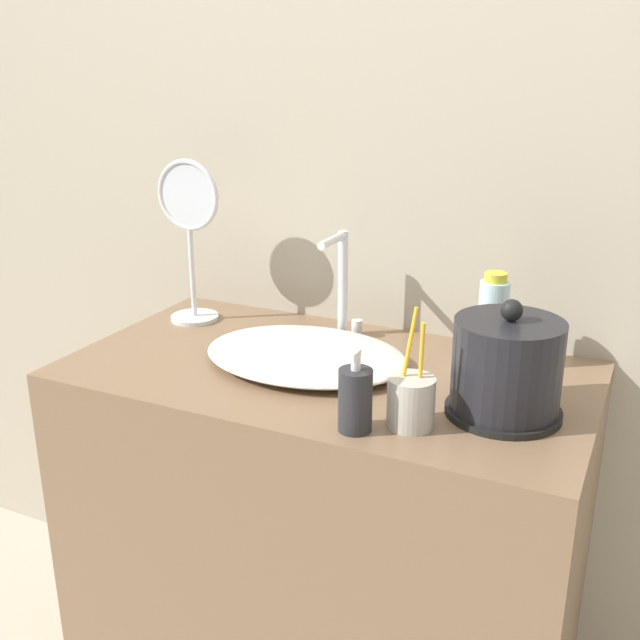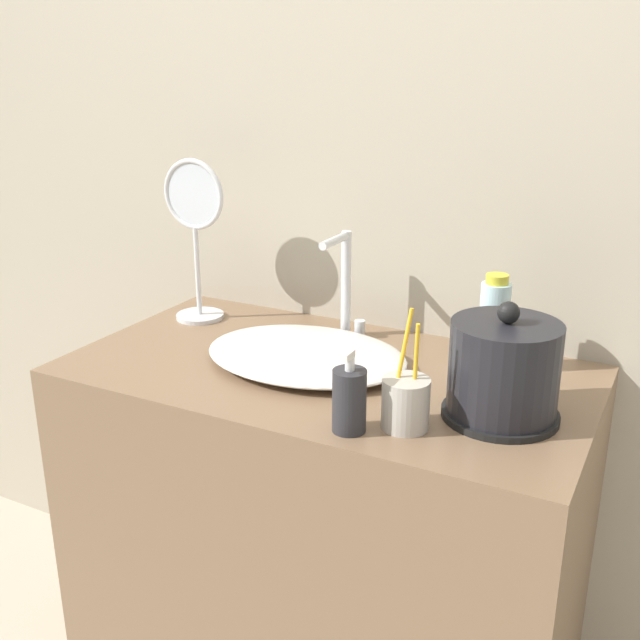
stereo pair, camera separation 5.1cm
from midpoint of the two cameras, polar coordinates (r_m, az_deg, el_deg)
The scene contains 9 objects.
wall_back at distance 1.67m, azimuth 4.15°, elevation 13.69°, with size 6.00×0.04×2.60m.
vanity_counter at distance 1.72m, azimuth -0.41°, elevation -17.27°, with size 1.04×0.56×0.88m.
sink_basin at distance 1.52m, azimuth -2.06°, elevation -2.64°, with size 0.42×0.32×0.04m.
faucet at distance 1.63m, azimuth 0.85°, elevation 2.97°, with size 0.06×0.13×0.24m.
electric_kettle at distance 1.31m, azimuth 12.94°, elevation -3.83°, with size 0.20×0.20×0.21m.
toothbrush_cup at distance 1.26m, azimuth 5.80°, elevation -6.17°, with size 0.08×0.08×0.20m.
lotion_bottle at distance 1.24m, azimuth 1.52°, elevation -6.05°, with size 0.06×0.06×0.14m.
shampoo_bottle at distance 1.51m, azimuth 12.06°, elevation -0.19°, with size 0.06×0.06×0.20m.
vanity_mirror at distance 1.75m, azimuth -10.72°, elevation 6.83°, with size 0.16×0.11×0.38m.
Camera 1 is at (0.58, -0.97, 1.46)m, focal length 42.00 mm.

